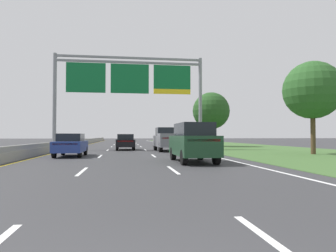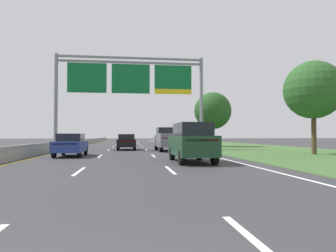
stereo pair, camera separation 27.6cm
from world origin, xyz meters
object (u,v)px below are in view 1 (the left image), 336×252
(roadside_tree_near, at_px, (312,90))
(roadside_tree_mid, at_px, (211,111))
(car_blue_left_lane_sedan, at_px, (71,144))
(overhead_sign_gantry, at_px, (130,83))
(pickup_truck_grey, at_px, (167,139))
(car_darkgreen_right_lane_suv, at_px, (193,142))
(car_black_centre_lane_sedan, at_px, (125,142))

(roadside_tree_near, height_order, roadside_tree_mid, roadside_tree_near)
(car_blue_left_lane_sedan, height_order, roadside_tree_near, roadside_tree_near)
(overhead_sign_gantry, relative_size, car_blue_left_lane_sedan, 3.42)
(overhead_sign_gantry, bearing_deg, pickup_truck_grey, -40.10)
(pickup_truck_grey, bearing_deg, roadside_tree_mid, -36.09)
(car_darkgreen_right_lane_suv, height_order, roadside_tree_mid, roadside_tree_mid)
(pickup_truck_grey, relative_size, car_darkgreen_right_lane_suv, 1.15)
(car_darkgreen_right_lane_suv, bearing_deg, car_blue_left_lane_sedan, 51.74)
(car_black_centre_lane_sedan, xyz_separation_m, roadside_tree_near, (14.20, -9.43, 4.09))
(car_darkgreen_right_lane_suv, height_order, roadside_tree_near, roadside_tree_near)
(car_darkgreen_right_lane_suv, xyz_separation_m, roadside_tree_near, (10.58, 5.46, 3.81))
(roadside_tree_near, bearing_deg, car_blue_left_lane_sedan, 179.30)
(pickup_truck_grey, bearing_deg, car_black_centre_lane_sedan, 53.24)
(car_black_centre_lane_sedan, height_order, roadside_tree_near, roadside_tree_near)
(car_black_centre_lane_sedan, bearing_deg, roadside_tree_mid, -55.06)
(pickup_truck_grey, xyz_separation_m, roadside_tree_mid, (7.26, 10.51, 3.57))
(pickup_truck_grey, relative_size, roadside_tree_mid, 0.77)
(overhead_sign_gantry, distance_m, roadside_tree_near, 16.90)
(overhead_sign_gantry, bearing_deg, car_blue_left_lane_sedan, -113.91)
(car_black_centre_lane_sedan, relative_size, car_darkgreen_right_lane_suv, 0.93)
(overhead_sign_gantry, relative_size, pickup_truck_grey, 2.76)
(car_black_centre_lane_sedan, xyz_separation_m, car_darkgreen_right_lane_suv, (3.62, -14.89, 0.28))
(car_blue_left_lane_sedan, distance_m, car_black_centre_lane_sedan, 9.94)
(pickup_truck_grey, xyz_separation_m, car_black_centre_lane_sedan, (-3.82, 2.70, -0.26))
(overhead_sign_gantry, bearing_deg, car_darkgreen_right_lane_suv, -78.00)
(car_darkgreen_right_lane_suv, bearing_deg, pickup_truck_grey, -1.53)
(car_black_centre_lane_sedan, bearing_deg, car_darkgreen_right_lane_suv, -166.57)
(car_blue_left_lane_sedan, relative_size, roadside_tree_mid, 0.62)
(car_black_centre_lane_sedan, relative_size, roadside_tree_near, 0.62)
(car_blue_left_lane_sedan, bearing_deg, car_darkgreen_right_lane_suv, -127.99)
(car_blue_left_lane_sedan, height_order, car_black_centre_lane_sedan, same)
(pickup_truck_grey, distance_m, roadside_tree_near, 12.95)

